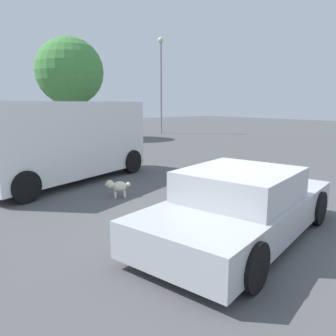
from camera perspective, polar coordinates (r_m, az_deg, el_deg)
The scene contains 6 objects.
ground_plane at distance 6.18m, azimuth 10.99°, elevation -10.53°, with size 80.00×80.00×0.00m, color #515154.
sedan_foreground at distance 5.73m, azimuth 12.51°, elevation -6.43°, with size 4.60×2.72×1.20m.
dog at distance 8.13m, azimuth -8.75°, elevation -3.12°, with size 0.57×0.38×0.44m.
van_white at distance 10.03m, azimuth -17.76°, elevation 4.77°, with size 5.53×3.59×2.31m.
light_post_near at distance 25.63m, azimuth -1.22°, elevation 16.60°, with size 0.44×0.44×7.04m.
tree_back_center at distance 22.46m, azimuth -16.64°, elevation 15.66°, with size 4.21×4.21×6.34m.
Camera 1 is at (-4.43, -3.68, 2.26)m, focal length 35.25 mm.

